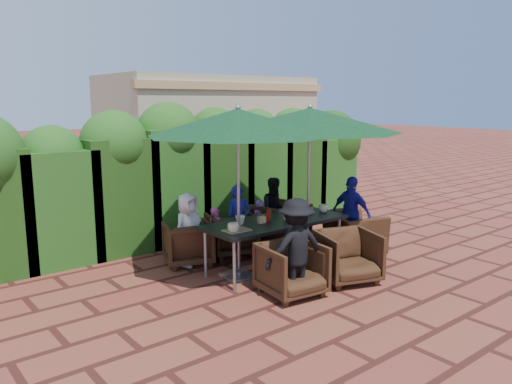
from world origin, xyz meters
TOP-DOWN VIEW (x-y plane):
  - ground at (0.00, 0.00)m, footprint 80.00×80.00m
  - dining_table at (-0.04, -0.06)m, footprint 2.25×0.90m
  - umbrella_left at (-0.69, -0.01)m, footprint 2.58×2.58m
  - umbrella_right at (0.66, -0.05)m, footprint 2.84×2.84m
  - chair_far_left at (-0.95, 0.96)m, footprint 0.89×0.87m
  - chair_far_mid at (-0.14, 0.93)m, footprint 0.91×0.88m
  - chair_far_right at (0.88, 0.86)m, footprint 0.92×0.88m
  - chair_near_left at (-0.57, -0.99)m, footprint 0.83×0.79m
  - chair_near_right at (0.40, -1.11)m, footprint 0.97×0.94m
  - chair_end_right at (1.64, -0.15)m, footprint 0.86×1.09m
  - adult_far_left at (-0.97, 0.91)m, footprint 0.63×0.47m
  - adult_far_mid at (-0.01, 0.90)m, footprint 0.49×0.44m
  - adult_far_right at (0.86, 0.98)m, footprint 0.65×0.52m
  - adult_near_left at (-0.55, -1.05)m, footprint 0.89×0.53m
  - adult_end_right at (1.63, -0.11)m, footprint 0.46×0.78m
  - child_left at (-0.42, 0.97)m, footprint 0.30×0.24m
  - child_right at (0.51, 0.96)m, footprint 0.35×0.31m
  - pedestrian_a at (1.51, 4.11)m, footprint 1.44×1.25m
  - pedestrian_b at (2.65, 4.42)m, footprint 0.99×0.86m
  - pedestrian_c at (3.66, 4.27)m, footprint 1.28×0.96m
  - cup_a at (-0.93, -0.22)m, footprint 0.16×0.16m
  - cup_b at (-0.60, 0.07)m, footprint 0.14×0.14m
  - cup_c at (0.08, -0.22)m, footprint 0.16×0.16m
  - cup_d at (0.49, 0.06)m, footprint 0.15×0.15m
  - cup_e at (0.93, -0.12)m, footprint 0.16×0.16m
  - ketchup_bottle at (-0.19, -0.06)m, footprint 0.04×0.04m
  - sauce_bottle at (-0.09, 0.01)m, footprint 0.04×0.04m
  - serving_tray at (-0.86, -0.19)m, footprint 0.35×0.25m
  - number_block_left at (-0.31, -0.07)m, footprint 0.12×0.06m
  - number_block_right at (0.64, -0.09)m, footprint 0.12×0.06m
  - hedge_wall at (-0.29, 2.32)m, footprint 9.10×1.60m
  - building at (3.50, 6.99)m, footprint 6.20×3.08m

SIDE VIEW (x-z plane):
  - ground at x=0.00m, z-range 0.00..0.00m
  - chair_far_left at x=-0.95m, z-range 0.00..0.73m
  - chair_far_mid at x=-0.14m, z-range 0.00..0.76m
  - chair_near_left at x=-0.57m, z-range 0.00..0.77m
  - chair_near_right at x=0.40m, z-range 0.00..0.79m
  - child_left at x=-0.42m, z-range 0.00..0.82m
  - child_right at x=0.51m, z-range 0.00..0.82m
  - chair_far_right at x=0.88m, z-range 0.00..0.83m
  - chair_end_right at x=1.64m, z-range 0.00..0.84m
  - adult_far_left at x=-0.97m, z-range 0.00..1.13m
  - adult_far_mid at x=-0.01m, z-range 0.00..1.14m
  - adult_far_right at x=0.86m, z-range 0.00..1.18m
  - adult_end_right at x=1.63m, z-range 0.00..1.26m
  - adult_near_left at x=-0.55m, z-range 0.00..1.30m
  - dining_table at x=-0.04m, z-range 0.30..1.05m
  - serving_tray at x=-0.86m, z-range 0.75..0.77m
  - pedestrian_a at x=1.51m, z-range 0.00..1.52m
  - number_block_left at x=-0.31m, z-range 0.75..0.85m
  - number_block_right at x=0.64m, z-range 0.75..0.85m
  - cup_e at x=0.93m, z-range 0.75..0.87m
  - cup_a at x=-0.93m, z-range 0.75..0.88m
  - cup_c at x=0.08m, z-range 0.75..0.88m
  - cup_b at x=-0.60m, z-range 0.75..0.88m
  - cup_d at x=0.49m, z-range 0.75..0.89m
  - ketchup_bottle at x=-0.19m, z-range 0.75..0.92m
  - sauce_bottle at x=-0.09m, z-range 0.75..0.92m
  - pedestrian_b at x=2.65m, z-range 0.00..1.76m
  - pedestrian_c at x=3.66m, z-range 0.00..1.82m
  - hedge_wall at x=-0.29m, z-range 0.08..2.58m
  - building at x=3.50m, z-range 0.01..3.21m
  - umbrella_left at x=-0.69m, z-range 0.98..3.44m
  - umbrella_right at x=0.66m, z-range 0.98..3.44m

